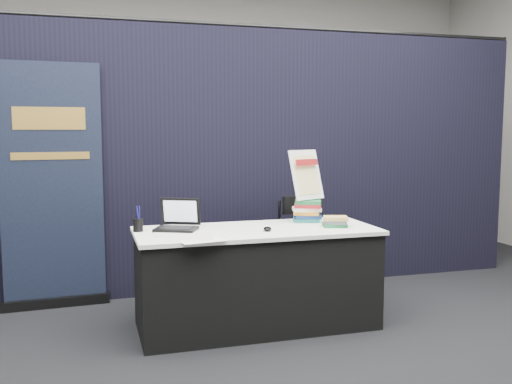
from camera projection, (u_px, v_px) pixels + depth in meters
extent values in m
plane|color=black|center=(280.00, 353.00, 3.82)|extent=(8.00, 8.00, 0.00)
cube|color=#A4A29B|center=(182.00, 109.00, 7.44)|extent=(8.00, 0.02, 3.50)
cube|color=black|center=(224.00, 161.00, 5.21)|extent=(6.00, 0.08, 2.40)
cube|color=black|center=(257.00, 280.00, 4.30)|extent=(1.76, 0.71, 0.72)
cube|color=beige|center=(257.00, 231.00, 4.26)|extent=(1.80, 0.75, 0.03)
cube|color=black|center=(176.00, 229.00, 4.18)|extent=(0.36, 0.31, 0.02)
cube|color=black|center=(174.00, 212.00, 4.27)|extent=(0.29, 0.17, 0.21)
cube|color=silver|center=(174.00, 212.00, 4.26)|extent=(0.25, 0.14, 0.16)
ellipsoid|color=black|center=(267.00, 229.00, 4.17)|extent=(0.09, 0.11, 0.03)
cube|color=silver|center=(175.00, 234.00, 4.05)|extent=(0.34, 0.26, 0.00)
cube|color=white|center=(201.00, 240.00, 3.82)|extent=(0.33, 0.26, 0.00)
cube|color=silver|center=(190.00, 238.00, 3.90)|extent=(0.35, 0.27, 0.00)
cylinder|color=black|center=(138.00, 225.00, 4.14)|extent=(0.08, 0.08, 0.09)
cube|color=#1B675E|center=(307.00, 220.00, 4.58)|extent=(0.25, 0.22, 0.03)
cube|color=navy|center=(307.00, 216.00, 4.58)|extent=(0.25, 0.22, 0.03)
cube|color=orange|center=(307.00, 213.00, 4.58)|extent=(0.25, 0.22, 0.03)
cube|color=#F0E5C4|center=(307.00, 209.00, 4.57)|extent=(0.25, 0.22, 0.03)
cube|color=#A71A22|center=(307.00, 206.00, 4.57)|extent=(0.25, 0.22, 0.03)
cube|color=#1D6D37|center=(307.00, 202.00, 4.57)|extent=(0.25, 0.22, 0.03)
cube|color=#1D6D37|center=(336.00, 225.00, 4.34)|extent=(0.22, 0.19, 0.03)
cube|color=#4B4B50|center=(336.00, 222.00, 4.34)|extent=(0.22, 0.19, 0.03)
cube|color=tan|center=(336.00, 218.00, 4.34)|extent=(0.22, 0.19, 0.03)
cube|color=black|center=(308.00, 199.00, 4.55)|extent=(0.19, 0.10, 0.01)
cylinder|color=black|center=(295.00, 183.00, 4.60)|extent=(0.05, 0.10, 0.29)
cylinder|color=black|center=(314.00, 183.00, 4.64)|extent=(0.05, 0.10, 0.29)
cube|color=white|center=(306.00, 175.00, 4.58)|extent=(0.32, 0.23, 0.39)
cube|color=#F4E898|center=(307.00, 175.00, 4.57)|extent=(0.26, 0.18, 0.31)
cube|color=maroon|center=(307.00, 162.00, 4.55)|extent=(0.23, 0.11, 0.05)
cube|color=black|center=(57.00, 302.00, 4.80)|extent=(0.87, 0.14, 0.08)
cube|color=black|center=(52.00, 186.00, 4.72)|extent=(0.82, 0.07, 2.04)
cube|color=#B78A39|center=(49.00, 118.00, 4.64)|extent=(0.56, 0.03, 0.18)
cube|color=#B78A39|center=(51.00, 156.00, 4.67)|extent=(0.61, 0.04, 0.06)
cylinder|color=black|center=(294.00, 284.00, 4.69)|extent=(0.02, 0.02, 0.44)
cylinder|color=black|center=(338.00, 281.00, 4.80)|extent=(0.02, 0.02, 0.44)
cylinder|color=black|center=(279.00, 273.00, 5.06)|extent=(0.02, 0.02, 0.44)
cylinder|color=black|center=(320.00, 270.00, 5.17)|extent=(0.02, 0.02, 0.44)
cube|color=black|center=(308.00, 250.00, 4.91)|extent=(0.53, 0.53, 0.04)
cube|color=black|center=(300.00, 204.00, 5.05)|extent=(0.37, 0.17, 0.16)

